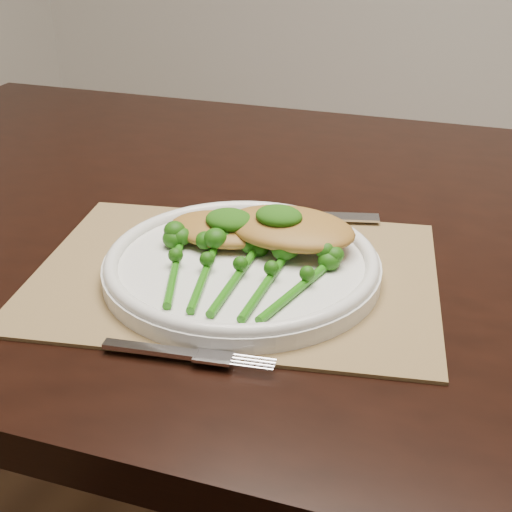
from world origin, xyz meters
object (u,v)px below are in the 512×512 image
at_px(dining_table, 328,453).
at_px(dinner_plate, 242,264).
at_px(broccolini_bundle, 234,281).
at_px(placemat, 236,274).
at_px(chicken_fillet_left, 222,229).

relative_size(dining_table, dinner_plate, 5.90).
bearing_deg(broccolini_bundle, placemat, 106.59).
bearing_deg(broccolini_bundle, dining_table, 72.79).
height_order(dinner_plate, broccolini_bundle, broccolini_bundle).
bearing_deg(placemat, dining_table, 56.63).
height_order(dining_table, broccolini_bundle, broccolini_bundle).
xyz_separation_m(dining_table, placemat, (-0.06, -0.18, 0.37)).
height_order(dining_table, placemat, placemat).
bearing_deg(chicken_fillet_left, dinner_plate, -45.40).
bearing_deg(dining_table, broccolini_bundle, -105.15).
bearing_deg(dinner_plate, broccolini_bundle, -73.03).
height_order(dinner_plate, chicken_fillet_left, chicken_fillet_left).
relative_size(dining_table, placemat, 4.06).
height_order(dining_table, chicken_fillet_left, chicken_fillet_left).
distance_m(dining_table, chicken_fillet_left, 0.44).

